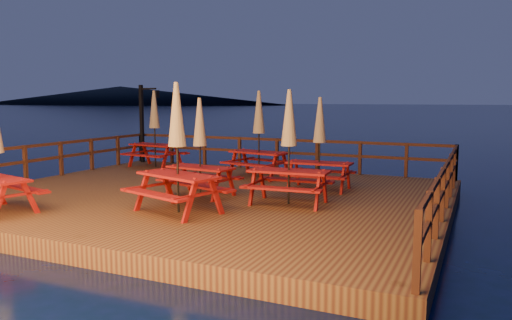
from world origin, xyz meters
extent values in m
plane|color=black|center=(0.00, 0.00, 0.00)|extent=(500.00, 500.00, 0.00)
cube|color=#4B2618|center=(0.00, 0.00, 0.20)|extent=(12.00, 10.00, 0.40)
cylinder|color=#371A11|center=(-5.60, 4.60, -0.30)|extent=(0.24, 0.24, 1.40)
cylinder|color=#371A11|center=(0.00, -4.60, -0.30)|extent=(0.24, 0.24, 1.40)
cylinder|color=#371A11|center=(0.00, 4.60, -0.30)|extent=(0.24, 0.24, 1.40)
cylinder|color=#371A11|center=(5.60, 4.60, -0.30)|extent=(0.24, 0.24, 1.40)
cube|color=#371A11|center=(0.00, 4.85, 1.45)|extent=(11.70, 0.06, 0.09)
cube|color=#371A11|center=(0.00, 4.85, 1.01)|extent=(11.70, 0.06, 0.09)
cube|color=#371A11|center=(-4.68, 4.85, 0.95)|extent=(0.10, 0.10, 1.10)
cube|color=#371A11|center=(0.00, 4.85, 0.95)|extent=(0.10, 0.10, 1.10)
cube|color=#371A11|center=(4.68, 4.85, 0.95)|extent=(0.10, 0.10, 1.10)
cube|color=#371A11|center=(-5.85, 0.00, 1.45)|extent=(0.06, 9.70, 0.09)
cube|color=#371A11|center=(-5.85, 0.00, 1.01)|extent=(0.06, 9.70, 0.09)
cube|color=#371A11|center=(-5.85, 0.00, 0.95)|extent=(0.10, 0.10, 1.10)
cube|color=#371A11|center=(-5.85, 3.88, 0.95)|extent=(0.10, 0.10, 1.10)
cube|color=#371A11|center=(5.85, 0.00, 1.45)|extent=(0.06, 9.70, 0.09)
cube|color=#371A11|center=(5.85, 0.00, 1.01)|extent=(0.06, 9.70, 0.09)
cube|color=#371A11|center=(5.85, -3.88, 0.95)|extent=(0.10, 0.10, 1.10)
cube|color=#371A11|center=(5.85, 0.00, 0.95)|extent=(0.10, 0.10, 1.10)
cube|color=#371A11|center=(5.85, 3.88, 0.95)|extent=(0.10, 0.10, 1.10)
cube|color=black|center=(-5.55, 4.55, 1.90)|extent=(0.12, 0.12, 3.00)
cube|color=black|center=(-5.20, 4.55, 3.25)|extent=(0.70, 0.06, 0.06)
cube|color=black|center=(-4.85, 4.55, 3.05)|extent=(0.18, 0.18, 0.28)
sphere|color=#FFBC66|center=(-4.85, 4.55, 3.05)|extent=(0.14, 0.14, 0.14)
ellipsoid|color=black|center=(-160.00, 190.00, 4.50)|extent=(180.00, 84.00, 9.00)
cube|color=maroon|center=(0.14, 2.99, 1.19)|extent=(2.02, 1.13, 0.05)
cube|color=maroon|center=(0.28, 3.61, 0.88)|extent=(1.92, 0.70, 0.05)
cube|color=maroon|center=(0.00, 2.37, 0.88)|extent=(1.92, 0.70, 0.05)
cube|color=maroon|center=(-0.56, 3.50, 0.80)|extent=(0.08, 0.12, 0.79)
cube|color=maroon|center=(-0.71, 2.82, 0.80)|extent=(0.08, 0.12, 0.79)
cube|color=maroon|center=(0.99, 3.16, 0.80)|extent=(0.08, 0.12, 0.79)
cube|color=maroon|center=(0.84, 2.48, 0.80)|extent=(0.08, 0.12, 0.79)
cylinder|color=black|center=(0.14, 2.99, 1.72)|extent=(0.05, 0.05, 2.64)
cone|color=tan|center=(0.14, 2.99, 2.46)|extent=(0.38, 0.38, 1.32)
sphere|color=black|center=(0.14, 2.99, 3.07)|extent=(0.07, 0.07, 0.07)
cube|color=maroon|center=(0.55, -2.23, 1.22)|extent=(2.11, 1.33, 0.05)
cube|color=maroon|center=(0.75, -1.60, 0.89)|extent=(1.97, 0.89, 0.05)
cube|color=maroon|center=(0.35, -2.85, 0.89)|extent=(1.97, 0.89, 0.05)
cube|color=maroon|center=(-0.12, -1.63, 0.81)|extent=(0.10, 0.12, 0.82)
cube|color=maroon|center=(-0.34, -2.32, 0.81)|extent=(0.10, 0.12, 0.82)
cube|color=maroon|center=(1.44, -2.13, 0.81)|extent=(0.10, 0.12, 0.82)
cube|color=maroon|center=(1.22, -2.82, 0.81)|extent=(0.10, 0.12, 0.82)
cylinder|color=black|center=(0.55, -2.23, 1.77)|extent=(0.05, 0.05, 2.74)
cone|color=tan|center=(0.55, -2.23, 2.54)|extent=(0.39, 0.39, 1.37)
sphere|color=black|center=(0.55, -2.23, 3.17)|extent=(0.08, 0.08, 0.08)
cube|color=maroon|center=(2.51, 1.71, 1.13)|extent=(1.77, 0.72, 0.05)
cube|color=maroon|center=(2.50, 2.30, 0.84)|extent=(1.76, 0.31, 0.05)
cube|color=maroon|center=(2.53, 1.13, 0.84)|extent=(1.76, 0.31, 0.05)
cube|color=maroon|center=(1.77, 2.02, 0.77)|extent=(0.06, 0.10, 0.73)
cube|color=maroon|center=(1.79, 1.38, 0.77)|extent=(0.06, 0.10, 0.73)
cube|color=maroon|center=(3.24, 2.05, 0.77)|extent=(0.06, 0.10, 0.73)
cube|color=maroon|center=(3.25, 1.41, 0.77)|extent=(0.06, 0.10, 0.73)
cylinder|color=black|center=(2.51, 1.71, 1.62)|extent=(0.04, 0.04, 2.44)
cone|color=tan|center=(2.51, 1.71, 2.30)|extent=(0.35, 0.35, 1.22)
sphere|color=black|center=(2.51, 1.71, 2.87)|extent=(0.07, 0.07, 0.07)
cube|color=maroon|center=(2.43, -0.42, 1.18)|extent=(1.92, 0.85, 0.05)
cube|color=maroon|center=(2.40, 0.21, 0.87)|extent=(1.89, 0.41, 0.05)
cube|color=maroon|center=(2.47, -1.04, 0.87)|extent=(1.89, 0.41, 0.05)
cube|color=maroon|center=(1.63, -0.12, 0.79)|extent=(0.07, 0.11, 0.78)
cube|color=maroon|center=(1.68, -0.81, 0.79)|extent=(0.07, 0.11, 0.78)
cube|color=maroon|center=(3.19, -0.02, 0.79)|extent=(0.07, 0.11, 0.78)
cube|color=maroon|center=(3.24, -0.71, 0.79)|extent=(0.07, 0.11, 0.78)
cylinder|color=black|center=(2.43, -0.42, 1.70)|extent=(0.05, 0.05, 2.61)
cone|color=tan|center=(2.43, -0.42, 2.43)|extent=(0.38, 0.38, 1.30)
sphere|color=black|center=(2.43, -0.42, 3.04)|extent=(0.07, 0.07, 0.07)
cube|color=maroon|center=(-4.29, 3.64, 1.20)|extent=(2.02, 1.01, 0.05)
cube|color=maroon|center=(-4.20, 4.28, 0.88)|extent=(1.95, 0.57, 0.05)
cube|color=maroon|center=(-4.38, 3.00, 0.88)|extent=(1.95, 0.57, 0.05)
cube|color=maroon|center=(-5.04, 4.10, 0.80)|extent=(0.08, 0.12, 0.80)
cube|color=maroon|center=(-5.14, 3.40, 0.80)|extent=(0.08, 0.12, 0.80)
cube|color=maroon|center=(-3.44, 3.88, 0.80)|extent=(0.08, 0.12, 0.80)
cube|color=maroon|center=(-3.54, 3.18, 0.80)|extent=(0.08, 0.12, 0.80)
cylinder|color=black|center=(-4.29, 3.64, 1.74)|extent=(0.05, 0.05, 2.68)
cone|color=tan|center=(-4.29, 3.64, 2.49)|extent=(0.39, 0.39, 1.34)
sphere|color=black|center=(-4.29, 3.64, 3.11)|extent=(0.08, 0.08, 0.08)
cube|color=maroon|center=(-2.90, -3.27, 0.85)|extent=(1.80, 0.68, 0.05)
cube|color=maroon|center=(-2.24, -3.70, 0.77)|extent=(0.08, 0.11, 0.74)
cube|color=maroon|center=(0.02, -0.39, 1.13)|extent=(1.82, 0.90, 0.05)
cube|color=maroon|center=(0.09, 0.19, 0.84)|extent=(1.76, 0.49, 0.05)
cube|color=maroon|center=(-0.06, -0.97, 0.84)|extent=(1.76, 0.49, 0.05)
cube|color=maroon|center=(-0.66, 0.02, 0.76)|extent=(0.07, 0.10, 0.73)
cube|color=maroon|center=(-0.75, -0.61, 0.76)|extent=(0.07, 0.10, 0.73)
cube|color=maroon|center=(0.78, -0.17, 0.76)|extent=(0.07, 0.10, 0.73)
cube|color=maroon|center=(0.70, -0.80, 0.76)|extent=(0.07, 0.10, 0.73)
cylinder|color=black|center=(0.02, -0.39, 1.61)|extent=(0.04, 0.04, 2.42)
cone|color=tan|center=(0.02, -0.39, 2.29)|extent=(0.35, 0.35, 1.21)
sphere|color=black|center=(0.02, -0.39, 2.85)|extent=(0.07, 0.07, 0.07)
camera|label=1|loc=(6.52, -11.25, 2.87)|focal=35.00mm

